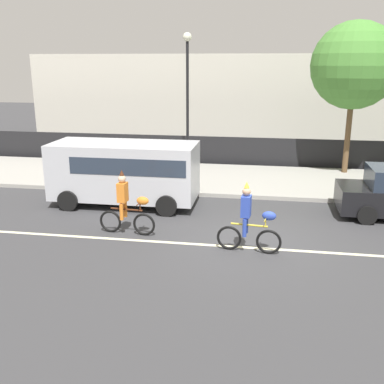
{
  "coord_description": "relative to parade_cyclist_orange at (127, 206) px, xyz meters",
  "views": [
    {
      "loc": [
        0.35,
        -11.87,
        4.86
      ],
      "look_at": [
        -1.81,
        1.2,
        1.0
      ],
      "focal_mm": 42.0,
      "sensor_mm": 36.0,
      "label": 1
    }
  ],
  "objects": [
    {
      "name": "ground_plane",
      "position": [
        3.52,
        0.04,
        -0.84
      ],
      "size": [
        80.0,
        80.0,
        0.0
      ],
      "primitive_type": "plane",
      "color": "#38383A"
    },
    {
      "name": "road_centre_line",
      "position": [
        3.52,
        -0.46,
        -0.84
      ],
      "size": [
        36.0,
        0.14,
        0.01
      ],
      "primitive_type": "cube",
      "color": "beige",
      "rests_on": "ground"
    },
    {
      "name": "sidewalk_curb",
      "position": [
        3.52,
        6.54,
        -0.77
      ],
      "size": [
        60.0,
        5.0,
        0.15
      ],
      "primitive_type": "cube",
      "color": "#9E9B93",
      "rests_on": "ground"
    },
    {
      "name": "fence_line",
      "position": [
        3.52,
        9.44,
        -0.14
      ],
      "size": [
        40.0,
        0.08,
        1.4
      ],
      "primitive_type": "cube",
      "color": "black",
      "rests_on": "ground"
    },
    {
      "name": "building_backdrop",
      "position": [
        3.8,
        18.04,
        1.8
      ],
      "size": [
        28.0,
        8.0,
        5.29
      ],
      "primitive_type": "cube",
      "color": "beige",
      "rests_on": "ground"
    },
    {
      "name": "parade_cyclist_orange",
      "position": [
        0.0,
        0.0,
        0.0
      ],
      "size": [
        1.72,
        0.5,
        1.92
      ],
      "color": "black",
      "rests_on": "ground"
    },
    {
      "name": "parade_cyclist_cobalt",
      "position": [
        3.56,
        -0.72,
        0.0
      ],
      "size": [
        1.72,
        0.5,
        1.92
      ],
      "color": "black",
      "rests_on": "ground"
    },
    {
      "name": "parked_van_silver",
      "position": [
        -0.85,
        2.74,
        0.44
      ],
      "size": [
        5.0,
        2.22,
        2.18
      ],
      "color": "silver",
      "rests_on": "ground"
    },
    {
      "name": "street_lamp_post",
      "position": [
        0.51,
        7.28,
        3.15
      ],
      "size": [
        0.36,
        0.36,
        5.86
      ],
      "color": "black",
      "rests_on": "sidewalk_curb"
    },
    {
      "name": "street_tree_near_lamp",
      "position": [
        7.37,
        8.35,
        3.85
      ],
      "size": [
        3.62,
        3.62,
        6.36
      ],
      "color": "brown",
      "rests_on": "sidewalk_curb"
    }
  ]
}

